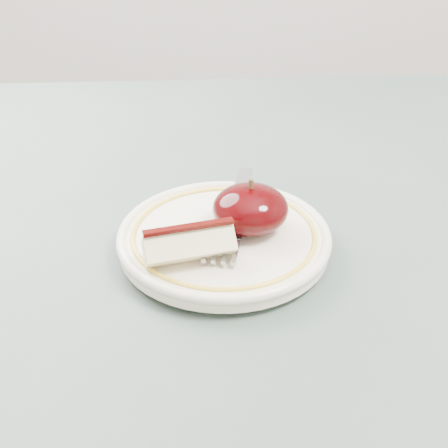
{
  "coord_description": "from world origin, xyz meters",
  "views": [
    {
      "loc": [
        0.01,
        -0.43,
        1.06
      ],
      "look_at": [
        0.04,
        0.01,
        0.78
      ],
      "focal_mm": 50.0,
      "sensor_mm": 36.0,
      "label": 1
    }
  ],
  "objects": [
    {
      "name": "fork",
      "position": [
        0.04,
        0.03,
        0.77
      ],
      "size": [
        0.05,
        0.16,
        0.0
      ],
      "rotation": [
        0.0,
        0.0,
        1.35
      ],
      "color": "#93969B",
      "rests_on": "plate"
    },
    {
      "name": "table",
      "position": [
        0.0,
        0.0,
        0.66
      ],
      "size": [
        0.9,
        0.9,
        0.75
      ],
      "color": "brown",
      "rests_on": "ground"
    },
    {
      "name": "apple_half",
      "position": [
        0.06,
        0.02,
        0.79
      ],
      "size": [
        0.06,
        0.06,
        0.05
      ],
      "color": "black",
      "rests_on": "plate"
    },
    {
      "name": "apple_wedge",
      "position": [
        0.01,
        -0.03,
        0.78
      ],
      "size": [
        0.08,
        0.05,
        0.03
      ],
      "rotation": [
        0.0,
        0.0,
        0.23
      ],
      "color": "beige",
      "rests_on": "plate"
    },
    {
      "name": "plate",
      "position": [
        0.04,
        0.01,
        0.76
      ],
      "size": [
        0.18,
        0.18,
        0.02
      ],
      "color": "beige",
      "rests_on": "table"
    }
  ]
}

